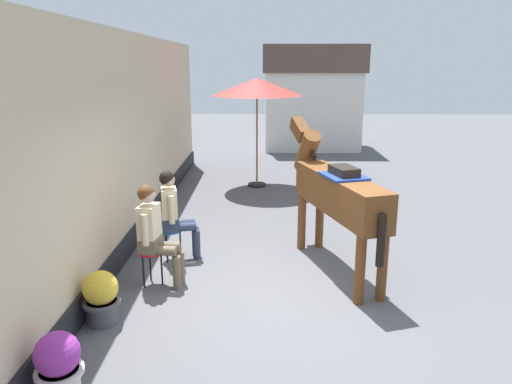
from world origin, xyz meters
The scene contains 9 objects.
ground_plane centered at (0.00, 3.00, 0.00)m, with size 40.00×40.00×0.00m, color #56565B.
pub_facade_wall centered at (-2.55, 1.50, 1.54)m, with size 0.34×14.00×3.40m.
distant_cottage centered at (1.40, 11.43, 1.80)m, with size 3.40×2.60×3.50m.
seated_visitor_near centered at (-1.73, 0.24, 0.78)m, with size 0.61×0.49×1.39m.
seated_visitor_far centered at (-1.63, 1.14, 0.78)m, with size 0.61×0.48×1.39m.
saddled_horse_center centered at (0.73, 0.84, 1.16)m, with size 1.15×2.90×2.06m.
flower_planter_near centered at (-2.11, -2.06, 0.33)m, with size 0.43×0.43×0.64m.
flower_planter_middle centered at (-2.14, -0.77, 0.33)m, with size 0.43×0.43×0.64m.
cafe_parasol centered at (-0.44, 5.72, 2.36)m, with size 2.10×2.10×2.58m.
Camera 1 is at (-0.31, -5.78, 2.91)m, focal length 34.01 mm.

